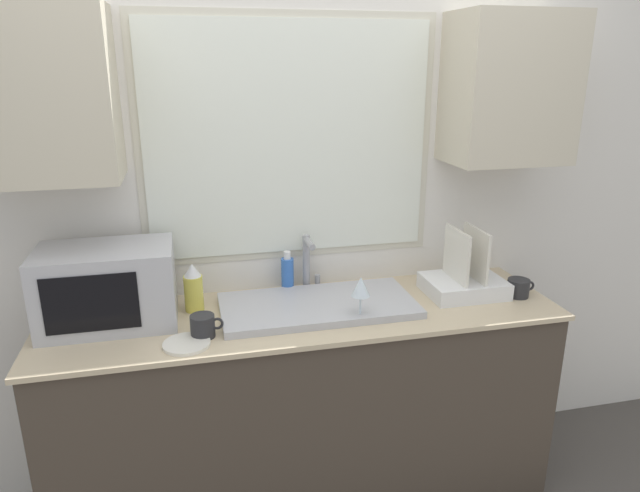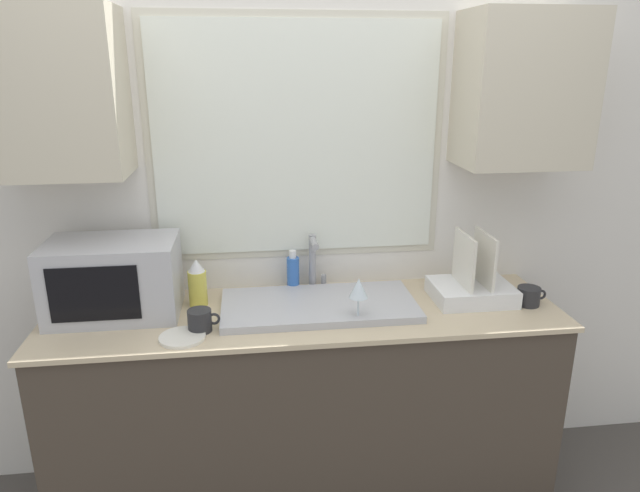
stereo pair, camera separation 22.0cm
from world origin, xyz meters
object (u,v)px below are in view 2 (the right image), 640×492
object	(u,v)px
wine_glass	(359,290)
mug_near_sink	(200,321)
spray_bottle	(197,283)
soap_bottle	(293,273)
dish_rack	(472,287)
microwave	(114,278)
faucet	(314,259)

from	to	relation	value
wine_glass	mug_near_sink	bearing A→B (deg)	179.47
spray_bottle	soap_bottle	distance (m)	0.41
dish_rack	wine_glass	size ratio (longest dim) A/B	1.80
microwave	mug_near_sink	world-z (taller)	microwave
spray_bottle	microwave	bearing A→B (deg)	-171.77
dish_rack	microwave	bearing A→B (deg)	178.21
spray_bottle	soap_bottle	bearing A→B (deg)	14.71
faucet	microwave	size ratio (longest dim) A/B	0.50
faucet	dish_rack	bearing A→B (deg)	-17.01
mug_near_sink	wine_glass	distance (m)	0.60
faucet	wine_glass	xyz separation A→B (m)	(0.13, -0.36, -0.00)
dish_rack	soap_bottle	size ratio (longest dim) A/B	1.78
soap_bottle	spray_bottle	bearing A→B (deg)	-165.29
soap_bottle	wine_glass	world-z (taller)	soap_bottle
microwave	dish_rack	bearing A→B (deg)	-1.79
dish_rack	wine_glass	distance (m)	0.55
dish_rack	spray_bottle	bearing A→B (deg)	175.43
dish_rack	soap_bottle	distance (m)	0.76
microwave	spray_bottle	xyz separation A→B (m)	(0.32, 0.05, -0.06)
faucet	spray_bottle	xyz separation A→B (m)	(-0.49, -0.11, -0.05)
faucet	soap_bottle	xyz separation A→B (m)	(-0.09, -0.00, -0.06)
soap_bottle	wine_glass	bearing A→B (deg)	-58.28
mug_near_sink	soap_bottle	bearing A→B (deg)	42.99
microwave	faucet	bearing A→B (deg)	10.64
spray_bottle	soap_bottle	xyz separation A→B (m)	(0.40, 0.11, -0.01)
soap_bottle	wine_glass	distance (m)	0.42
faucet	soap_bottle	bearing A→B (deg)	-179.37
soap_bottle	microwave	bearing A→B (deg)	-168.11
microwave	spray_bottle	size ratio (longest dim) A/B	2.49
dish_rack	mug_near_sink	bearing A→B (deg)	-172.11
faucet	spray_bottle	world-z (taller)	faucet
wine_glass	spray_bottle	bearing A→B (deg)	158.01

